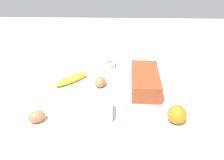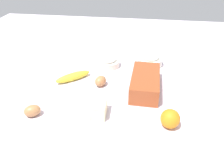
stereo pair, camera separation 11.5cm
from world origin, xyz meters
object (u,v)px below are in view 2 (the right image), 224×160
Objects in this scene: banana at (73,77)px; egg_near_butter at (101,81)px; sugar_bowl at (108,62)px; egg_beside_bowl at (32,111)px; flour_bowl at (150,60)px; butter_block at (98,109)px; loaf_pan at (145,82)px; orange_fruit at (170,119)px.

banana is 0.15m from egg_near_butter.
sugar_bowl is 2.04× the size of egg_beside_bowl.
flour_bowl is at bearing 138.55° from egg_beside_bowl.
butter_block is at bearing -22.85° from flour_bowl.
loaf_pan reaches higher than sugar_bowl.
loaf_pan reaches higher than orange_fruit.
banana is (0.18, -0.15, -0.01)m from sugar_bowl.
loaf_pan is 0.31m from sugar_bowl.
sugar_bowl is at bearing -146.02° from orange_fruit.
orange_fruit reaches higher than flour_bowl.
egg_beside_bowl is (0.30, -0.08, 0.00)m from banana.
egg_near_butter is at bearing -128.93° from orange_fruit.
egg_near_butter is (0.22, -0.00, -0.00)m from sugar_bowl.
loaf_pan is 2.06× the size of flour_bowl.
egg_near_butter is 0.97× the size of egg_beside_bowl.
orange_fruit is (0.25, 0.10, -0.00)m from loaf_pan.
egg_near_butter is (-0.26, -0.32, -0.01)m from orange_fruit.
flour_bowl is 0.45m from banana.
loaf_pan is 3.15× the size of butter_block.
loaf_pan is 0.37m from banana.
orange_fruit is at bearing 51.07° from egg_near_butter.
banana is at bearing -93.97° from loaf_pan.
sugar_bowl is at bearing 154.51° from egg_beside_bowl.
egg_beside_bowl is (0.01, -0.55, -0.01)m from orange_fruit.
orange_fruit reaches higher than sugar_bowl.
sugar_bowl is (0.05, -0.24, -0.00)m from flour_bowl.
butter_block is 1.37× the size of egg_near_butter.
banana is at bearing -144.88° from butter_block.
loaf_pan is at bearing 89.20° from egg_near_butter.
sugar_bowl is 0.22m from egg_near_butter.
sugar_bowl is at bearing -175.67° from butter_block.
egg_near_butter is (-0.23, -0.03, -0.00)m from butter_block.
loaf_pan is 0.29m from butter_block.
loaf_pan is at bearing -158.30° from orange_fruit.
loaf_pan is 4.31× the size of egg_near_butter.
egg_near_butter is (0.26, -0.24, -0.01)m from flour_bowl.
orange_fruit is 1.14× the size of egg_near_butter.
flour_bowl is at bearing 157.15° from butter_block.
orange_fruit is 0.29m from butter_block.
egg_near_butter is (-0.00, -0.22, -0.02)m from loaf_pan.
loaf_pan is 0.27m from orange_fruit.
sugar_bowl reaches higher than butter_block.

